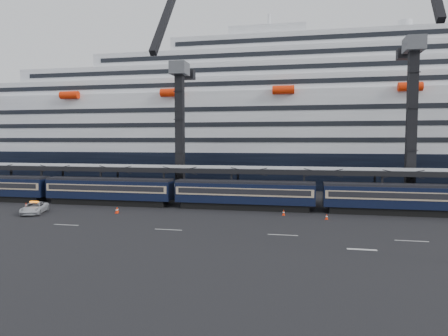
{
  "coord_description": "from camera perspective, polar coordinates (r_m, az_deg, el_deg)",
  "views": [
    {
      "loc": [
        0.01,
        -43.62,
        9.46
      ],
      "look_at": [
        -10.83,
        10.0,
        5.63
      ],
      "focal_mm": 32.0,
      "sensor_mm": 36.0,
      "label": 1
    }
  ],
  "objects": [
    {
      "name": "traffic_cone_e",
      "position": [
        49.52,
        14.45,
        -6.74
      ],
      "size": [
        0.34,
        0.34,
        0.68
      ],
      "color": "#FF2D08",
      "rests_on": "ground"
    },
    {
      "name": "crane_dark_near",
      "position": [
        65.4,
        -6.44,
        6.14
      ],
      "size": [
        4.5,
        17.75,
        35.08
      ],
      "color": "#4B4D52",
      "rests_on": "ground"
    },
    {
      "name": "lane_markings",
      "position": [
        40.36,
        23.07,
        -9.86
      ],
      "size": [
        111.0,
        4.27,
        0.02
      ],
      "color": "beige",
      "rests_on": "ground"
    },
    {
      "name": "traffic_cone_a",
      "position": [
        62.53,
        -26.43,
        -4.78
      ],
      "size": [
        0.37,
        0.37,
        0.75
      ],
      "color": "#FF2D08",
      "rests_on": "ground"
    },
    {
      "name": "crane_dark_mid",
      "position": [
        63.13,
        25.35,
        7.16
      ],
      "size": [
        4.5,
        18.24,
        39.64
      ],
      "color": "#4B4D52",
      "rests_on": "ground"
    },
    {
      "name": "canopy",
      "position": [
        57.77,
        11.38,
        -0.25
      ],
      "size": [
        130.0,
        6.25,
        5.53
      ],
      "color": "#9B9EA3",
      "rests_on": "ground"
    },
    {
      "name": "pickup_truck",
      "position": [
        57.23,
        -25.47,
        -5.17
      ],
      "size": [
        3.99,
        5.72,
        1.45
      ],
      "primitive_type": "imported",
      "rotation": [
        0.0,
        0.0,
        0.34
      ],
      "color": "silver",
      "rests_on": "ground"
    },
    {
      "name": "train",
      "position": [
        54.31,
        6.41,
        -3.7
      ],
      "size": [
        133.05,
        3.0,
        4.05
      ],
      "color": "black",
      "rests_on": "ground"
    },
    {
      "name": "traffic_cone_b",
      "position": [
        54.45,
        -14.98,
        -5.76
      ],
      "size": [
        0.36,
        0.36,
        0.72
      ],
      "color": "#FF2D08",
      "rests_on": "ground"
    },
    {
      "name": "ground",
      "position": [
        44.63,
        11.27,
        -8.31
      ],
      "size": [
        260.0,
        260.0,
        0.0
      ],
      "primitive_type": "plane",
      "color": "black",
      "rests_on": "ground"
    },
    {
      "name": "traffic_cone_c",
      "position": [
        53.74,
        -15.08,
        -5.84
      ],
      "size": [
        0.41,
        0.41,
        0.81
      ],
      "color": "#FF2D08",
      "rests_on": "ground"
    },
    {
      "name": "traffic_cone_d",
      "position": [
        51.08,
        8.51,
        -6.31
      ],
      "size": [
        0.36,
        0.36,
        0.72
      ],
      "color": "#FF2D08",
      "rests_on": "ground"
    },
    {
      "name": "cruise_ship",
      "position": [
        89.66,
        10.78,
        5.77
      ],
      "size": [
        214.09,
        28.84,
        34.0
      ],
      "color": "black",
      "rests_on": "ground"
    }
  ]
}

